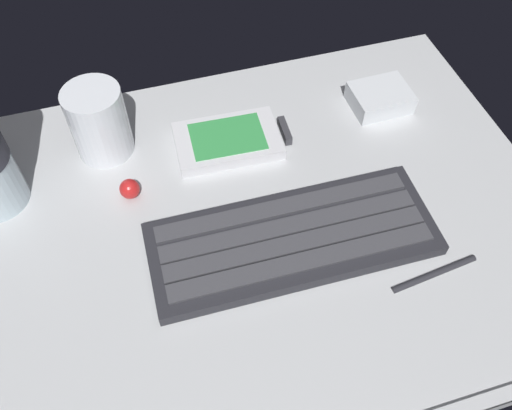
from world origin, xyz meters
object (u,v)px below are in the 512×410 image
juice_cup (100,124)px  trackball_mouse (130,189)px  keyboard (292,238)px  stylus_pen (435,272)px  handheld_device (233,140)px  charger_block (380,98)px

juice_cup → trackball_mouse: bearing=-78.0°
keyboard → stylus_pen: (12.21, -7.47, -0.46)cm
handheld_device → juice_cup: juice_cup is taller
keyboard → juice_cup: 24.96cm
charger_block → trackball_mouse: charger_block is taller
stylus_pen → keyboard: bearing=142.3°
handheld_device → stylus_pen: 26.68cm
handheld_device → stylus_pen: (14.34, -22.49, -0.38)cm
trackball_mouse → keyboard: bearing=-36.3°
keyboard → handheld_device: keyboard is taller
charger_block → keyboard: bearing=-136.3°
charger_block → trackball_mouse: bearing=-170.5°
keyboard → stylus_pen: size_ratio=3.07×
stylus_pen → juice_cup: bearing=131.5°
stylus_pen → handheld_device: bearing=116.2°
keyboard → trackball_mouse: (-14.78, 10.86, 0.29)cm
keyboard → stylus_pen: keyboard is taller
keyboard → juice_cup: (-16.41, 18.55, 3.10)cm
handheld_device → trackball_mouse: trackball_mouse is taller
trackball_mouse → stylus_pen: size_ratio=0.23×
keyboard → trackball_mouse: bearing=143.7°
juice_cup → stylus_pen: (28.63, -26.02, -3.56)cm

